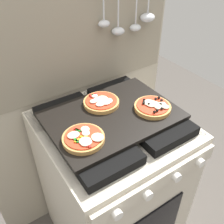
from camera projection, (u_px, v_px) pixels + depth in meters
The scene contains 6 objects.
kitchen_backsplash at pixel (78, 101), 1.36m from camera, with size 1.10×0.09×1.55m.
stove at pixel (112, 183), 1.34m from camera, with size 0.60×0.64×0.90m.
baking_tray at pixel (112, 115), 1.07m from camera, with size 0.54×0.38×0.02m, color black.
pizza_left at pixel (84, 138), 0.93m from camera, with size 0.16×0.16×0.03m.
pizza_right at pixel (153, 106), 1.08m from camera, with size 0.16×0.16×0.03m.
pizza_center at pixel (102, 102), 1.11m from camera, with size 0.16×0.16×0.03m.
Camera 1 is at (-0.47, -0.70, 1.57)m, focal length 40.69 mm.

